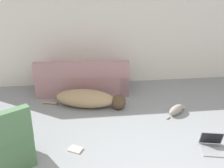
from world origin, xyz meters
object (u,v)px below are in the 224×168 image
at_px(book_green, 15,126).
at_px(side_chair, 7,146).
at_px(couch, 83,80).
at_px(dog, 89,99).
at_px(book_cream, 76,149).
at_px(laptop_open, 212,143).
at_px(cat, 177,110).

xyz_separation_m(book_green, side_chair, (0.16, -1.00, 0.30)).
bearing_deg(couch, dog, 100.67).
distance_m(couch, book_green, 1.89).
relative_size(book_cream, side_chair, 0.27).
xyz_separation_m(couch, book_cream, (-0.16, -2.21, -0.27)).
distance_m(laptop_open, side_chair, 2.99).
distance_m(couch, side_chair, 2.65).
distance_m(couch, book_cream, 2.24).
height_order(dog, book_green, dog).
relative_size(dog, side_chair, 1.88).
height_order(cat, laptop_open, laptop_open).
distance_m(dog, cat, 1.75).
bearing_deg(book_green, laptop_open, -17.69).
height_order(cat, book_cream, cat).
distance_m(dog, laptop_open, 2.44).
bearing_deg(couch, book_green, 53.03).
bearing_deg(dog, book_cream, -85.01).
relative_size(dog, book_green, 7.05).
relative_size(dog, book_cream, 7.03).
bearing_deg(side_chair, dog, -158.46).
relative_size(laptop_open, book_cream, 1.67).
bearing_deg(couch, cat, 147.83).
relative_size(book_cream, book_green, 1.00).
xyz_separation_m(cat, book_cream, (-1.93, -0.92, -0.07)).
relative_size(laptop_open, book_green, 1.68).
distance_m(laptop_open, book_cream, 2.09).
distance_m(laptop_open, book_green, 3.30).
distance_m(couch, laptop_open, 3.09).
relative_size(couch, book_cream, 8.53).
height_order(couch, laptop_open, couch).
bearing_deg(dog, cat, -1.28).
bearing_deg(book_cream, couch, 85.83).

